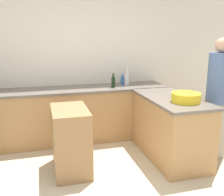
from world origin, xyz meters
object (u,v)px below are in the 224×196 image
at_px(island_table, 71,140).
at_px(mixing_bowl, 186,97).
at_px(wine_bottle_dark, 113,82).
at_px(water_bottle_blue, 122,80).
at_px(vinegar_bottle_clear, 127,78).
at_px(person_at_peninsula, 218,95).

height_order(island_table, mixing_bowl, mixing_bowl).
height_order(island_table, wine_bottle_dark, wine_bottle_dark).
bearing_deg(water_bottle_blue, vinegar_bottle_clear, -59.48).
bearing_deg(mixing_bowl, wine_bottle_dark, 118.29).
xyz_separation_m(water_bottle_blue, vinegar_bottle_clear, (0.05, -0.09, 0.05)).
xyz_separation_m(island_table, wine_bottle_dark, (0.86, 0.97, 0.57)).
relative_size(water_bottle_blue, wine_bottle_dark, 0.77).
relative_size(mixing_bowl, person_at_peninsula, 0.22).
xyz_separation_m(mixing_bowl, wine_bottle_dark, (-0.66, 1.22, 0.03)).
height_order(mixing_bowl, person_at_peninsula, person_at_peninsula).
bearing_deg(island_table, mixing_bowl, -9.55).
bearing_deg(mixing_bowl, vinegar_bottle_clear, 104.96).
xyz_separation_m(island_table, vinegar_bottle_clear, (1.15, 1.12, 0.60)).
distance_m(water_bottle_blue, wine_bottle_dark, 0.34).
bearing_deg(person_at_peninsula, island_table, 175.64).
height_order(island_table, person_at_peninsula, person_at_peninsula).
distance_m(island_table, wine_bottle_dark, 1.41).
bearing_deg(wine_bottle_dark, person_at_peninsula, -42.61).
bearing_deg(wine_bottle_dark, vinegar_bottle_clear, 27.09).
relative_size(island_table, person_at_peninsula, 0.49).
relative_size(island_table, wine_bottle_dark, 3.57).
relative_size(mixing_bowl, water_bottle_blue, 2.07).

